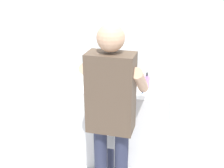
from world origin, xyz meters
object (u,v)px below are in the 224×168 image
at_px(child_toddler, 105,132).
at_px(toothbrush_cup, 87,79).
at_px(adult_parent, 111,104).
at_px(soap_bottle, 147,82).

bearing_deg(child_toddler, toothbrush_cup, 129.14).
bearing_deg(child_toddler, adult_parent, -62.43).
bearing_deg(adult_parent, toothbrush_cup, 125.08).
relative_size(child_toddler, adult_parent, 0.57).
distance_m(toothbrush_cup, child_toddler, 0.62).
distance_m(soap_bottle, child_toddler, 0.67).
relative_size(toothbrush_cup, child_toddler, 0.22).
distance_m(toothbrush_cup, adult_parent, 0.75).
bearing_deg(soap_bottle, toothbrush_cup, -175.12).
relative_size(toothbrush_cup, soap_bottle, 1.25).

